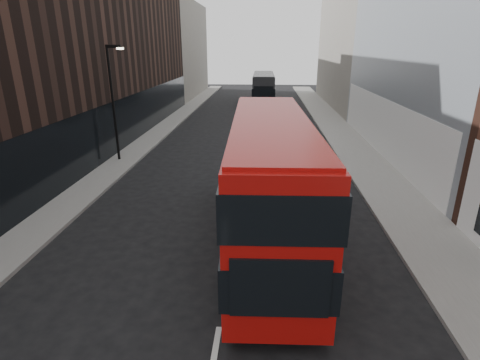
% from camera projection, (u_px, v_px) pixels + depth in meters
% --- Properties ---
extents(sidewalk_right, '(3.00, 80.00, 0.15)m').
position_uv_depth(sidewalk_right, '(345.00, 139.00, 29.90)').
color(sidewalk_right, slate).
rests_on(sidewalk_right, ground).
extents(sidewalk_left, '(2.00, 80.00, 0.15)m').
position_uv_depth(sidewalk_left, '(154.00, 136.00, 30.87)').
color(sidewalk_left, slate).
rests_on(sidewalk_left, ground).
extents(building_victorian, '(6.50, 24.00, 21.00)m').
position_uv_depth(building_victorian, '(354.00, 23.00, 44.25)').
color(building_victorian, slate).
rests_on(building_victorian, ground).
extents(building_left_mid, '(5.00, 24.00, 14.00)m').
position_uv_depth(building_left_mid, '(126.00, 47.00, 33.45)').
color(building_left_mid, black).
rests_on(building_left_mid, ground).
extents(building_left_far, '(5.00, 20.00, 13.00)m').
position_uv_depth(building_left_far, '(180.00, 50.00, 54.27)').
color(building_left_far, slate).
rests_on(building_left_far, ground).
extents(street_lamp, '(1.06, 0.22, 7.00)m').
position_uv_depth(street_lamp, '(113.00, 96.00, 22.93)').
color(street_lamp, black).
rests_on(street_lamp, sidewalk_left).
extents(red_bus, '(3.15, 11.83, 4.74)m').
position_uv_depth(red_bus, '(270.00, 176.00, 13.57)').
color(red_bus, '#970B09').
rests_on(red_bus, ground).
extents(grey_bus, '(2.83, 11.64, 3.74)m').
position_uv_depth(grey_bus, '(263.00, 87.00, 48.53)').
color(grey_bus, black).
rests_on(grey_bus, ground).
extents(car_a, '(2.01, 4.19, 1.38)m').
position_uv_depth(car_a, '(319.00, 176.00, 19.41)').
color(car_a, black).
rests_on(car_a, ground).
extents(car_b, '(1.41, 4.00, 1.32)m').
position_uv_depth(car_b, '(291.00, 128.00, 30.91)').
color(car_b, gray).
rests_on(car_b, ground).
extents(car_c, '(2.14, 4.39, 1.23)m').
position_uv_depth(car_c, '(261.00, 117.00, 36.21)').
color(car_c, black).
rests_on(car_c, ground).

